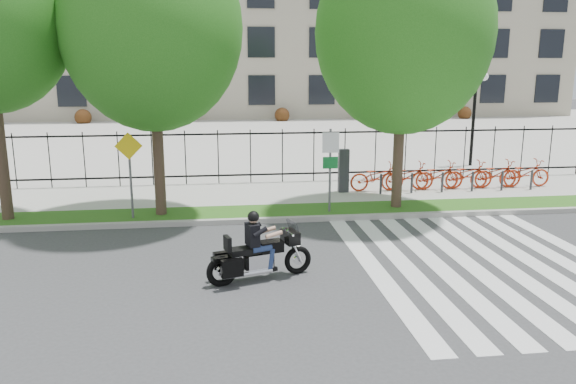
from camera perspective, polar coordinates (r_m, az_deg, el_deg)
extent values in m
plane|color=#373739|center=(12.44, -1.15, -8.29)|extent=(120.00, 120.00, 0.00)
cube|color=#9B9992|center=(16.29, -2.68, -2.91)|extent=(60.00, 0.20, 0.15)
cube|color=#225415|center=(17.11, -2.91, -2.15)|extent=(60.00, 1.50, 0.15)
cube|color=#B0AEA5|center=(19.53, -3.47, -0.28)|extent=(60.00, 3.50, 0.15)
cube|color=#B0AEA5|center=(36.83, -5.30, 5.78)|extent=(80.00, 34.00, 0.10)
cube|color=#9E927F|center=(56.83, -6.27, 18.23)|extent=(60.00, 20.00, 20.00)
cylinder|color=black|center=(26.19, 18.30, 6.69)|extent=(0.14, 0.14, 4.00)
cylinder|color=black|center=(26.09, 18.59, 10.84)|extent=(0.06, 0.70, 0.70)
sphere|color=white|center=(25.94, 17.89, 11.10)|extent=(0.36, 0.36, 0.36)
sphere|color=white|center=(26.24, 19.31, 11.01)|extent=(0.36, 0.36, 0.36)
cylinder|color=#35281D|center=(17.71, -27.20, 4.18)|extent=(0.32, 0.32, 4.22)
cylinder|color=#35281D|center=(16.76, -13.05, 4.19)|extent=(0.32, 0.32, 3.84)
ellipsoid|color=#1C6016|center=(16.62, -13.66, 15.96)|extent=(5.03, 5.03, 5.79)
cylinder|color=#35281D|center=(17.56, 11.16, 4.43)|extent=(0.32, 0.32, 3.70)
ellipsoid|color=#1C6016|center=(17.42, 11.65, 15.63)|extent=(5.22, 5.22, 6.00)
cube|color=#2D2D33|center=(19.56, 5.67, 2.17)|extent=(0.35, 0.25, 1.50)
imported|color=#BA2E12|center=(19.91, 9.02, 1.53)|extent=(1.91, 0.67, 1.00)
cylinder|color=#2D2D33|center=(19.47, 9.41, 0.81)|extent=(0.08, 0.08, 0.70)
imported|color=#BA2E12|center=(20.24, 12.01, 1.59)|extent=(1.91, 0.67, 1.00)
cylinder|color=#2D2D33|center=(19.81, 12.46, 0.88)|extent=(0.08, 0.08, 0.70)
imported|color=#BA2E12|center=(20.63, 14.90, 1.65)|extent=(1.91, 0.67, 1.00)
cylinder|color=#2D2D33|center=(20.20, 15.40, 0.95)|extent=(0.08, 0.08, 0.70)
imported|color=#BA2E12|center=(21.06, 17.68, 1.69)|extent=(1.91, 0.67, 1.00)
cylinder|color=#2D2D33|center=(20.65, 18.23, 1.02)|extent=(0.08, 0.08, 0.70)
imported|color=#BA2E12|center=(21.55, 20.34, 1.74)|extent=(1.91, 0.67, 1.00)
cylinder|color=#2D2D33|center=(21.14, 20.92, 1.07)|extent=(0.08, 0.08, 0.70)
imported|color=#BA2E12|center=(22.07, 22.87, 1.77)|extent=(1.91, 0.67, 1.00)
cylinder|color=#2D2D33|center=(21.68, 23.49, 1.13)|extent=(0.08, 0.08, 0.70)
cylinder|color=#59595B|center=(16.76, 4.29, 2.17)|extent=(0.07, 0.07, 2.50)
cube|color=white|center=(16.59, 4.36, 5.03)|extent=(0.50, 0.03, 0.60)
cube|color=#0C6626|center=(16.68, 4.33, 2.98)|extent=(0.45, 0.03, 0.35)
cylinder|color=#59595B|center=(16.63, -15.70, 1.46)|extent=(0.07, 0.07, 2.40)
cube|color=yellow|center=(16.45, -15.91, 4.51)|extent=(0.78, 0.03, 0.78)
torus|color=black|center=(12.35, 1.00, -6.92)|extent=(0.64, 0.29, 0.63)
torus|color=black|center=(11.77, -6.74, -8.01)|extent=(0.68, 0.32, 0.66)
cube|color=black|center=(12.10, 0.23, -4.56)|extent=(0.40, 0.56, 0.27)
cube|color=#26262B|center=(12.06, 0.50, -3.58)|extent=(0.26, 0.47, 0.28)
cube|color=silver|center=(11.98, -2.98, -7.05)|extent=(0.61, 0.45, 0.36)
cube|color=black|center=(11.98, -1.77, -5.53)|extent=(0.57, 0.44, 0.24)
cube|color=black|center=(11.79, -4.45, -5.96)|extent=(0.70, 0.50, 0.13)
cube|color=black|center=(11.62, -6.17, -5.24)|extent=(0.18, 0.32, 0.31)
cube|color=black|center=(11.51, -5.70, -7.70)|extent=(0.48, 0.27, 0.36)
cube|color=black|center=(12.00, -6.52, -6.85)|extent=(0.48, 0.27, 0.36)
cube|color=black|center=(11.74, -3.64, -4.34)|extent=(0.31, 0.41, 0.47)
sphere|color=tan|center=(11.66, -3.54, -2.70)|extent=(0.21, 0.21, 0.21)
sphere|color=black|center=(11.65, -3.54, -2.53)|extent=(0.25, 0.25, 0.25)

